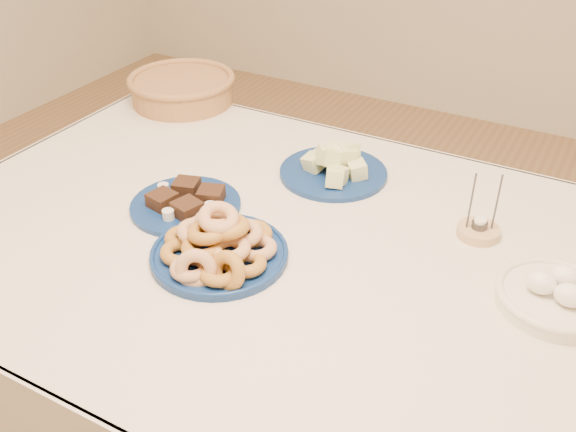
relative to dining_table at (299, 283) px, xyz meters
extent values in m
cylinder|color=brown|center=(-0.70, 0.40, -0.28)|extent=(0.06, 0.06, 0.72)
cube|color=silver|center=(0.00, 0.00, 0.10)|extent=(1.70, 1.10, 0.02)
cube|color=silver|center=(0.00, 0.55, -0.03)|extent=(1.70, 0.01, 0.28)
cube|color=silver|center=(-0.85, 0.00, -0.03)|extent=(0.01, 1.10, 0.28)
cylinder|color=navy|center=(-0.12, -0.12, 0.11)|extent=(0.35, 0.35, 0.01)
torus|color=navy|center=(-0.12, -0.12, 0.12)|extent=(0.35, 0.35, 0.01)
torus|color=#B7784C|center=(-0.05, -0.09, 0.13)|extent=(0.10, 0.10, 0.03)
torus|color=#915D20|center=(-0.09, -0.05, 0.13)|extent=(0.09, 0.09, 0.03)
torus|color=#915D20|center=(-0.14, -0.05, 0.13)|extent=(0.11, 0.10, 0.03)
torus|color=#B7784C|center=(-0.19, -0.07, 0.13)|extent=(0.11, 0.11, 0.03)
torus|color=#915D20|center=(-0.20, -0.13, 0.13)|extent=(0.10, 0.10, 0.03)
torus|color=#915D20|center=(-0.18, -0.17, 0.13)|extent=(0.10, 0.10, 0.03)
torus|color=#B7784C|center=(-0.13, -0.21, 0.13)|extent=(0.11, 0.11, 0.03)
torus|color=#915D20|center=(-0.07, -0.19, 0.13)|extent=(0.10, 0.10, 0.03)
torus|color=#915D20|center=(-0.04, -0.14, 0.13)|extent=(0.11, 0.11, 0.03)
torus|color=#B7784C|center=(-0.09, -0.08, 0.16)|extent=(0.08, 0.09, 0.03)
torus|color=#915D20|center=(-0.15, -0.07, 0.16)|extent=(0.11, 0.11, 0.04)
torus|color=#B7784C|center=(-0.17, -0.13, 0.16)|extent=(0.11, 0.10, 0.04)
torus|color=#915D20|center=(-0.13, -0.17, 0.16)|extent=(0.11, 0.11, 0.03)
torus|color=#B7784C|center=(-0.08, -0.14, 0.16)|extent=(0.12, 0.12, 0.03)
torus|color=#915D20|center=(-0.10, -0.11, 0.18)|extent=(0.10, 0.09, 0.05)
torus|color=#B7784C|center=(-0.14, -0.10, 0.18)|extent=(0.08, 0.09, 0.05)
torus|color=#915D20|center=(-0.13, -0.15, 0.18)|extent=(0.11, 0.11, 0.03)
torus|color=#B7784C|center=(-0.12, -0.12, 0.21)|extent=(0.12, 0.12, 0.05)
torus|color=#B7784C|center=(-0.11, -0.22, 0.15)|extent=(0.10, 0.08, 0.09)
torus|color=#915D20|center=(-0.05, -0.19, 0.14)|extent=(0.09, 0.07, 0.09)
cylinder|color=navy|center=(-0.07, 0.30, 0.11)|extent=(0.35, 0.35, 0.01)
cube|color=#CED889|center=(-0.03, 0.25, 0.14)|extent=(0.04, 0.05, 0.05)
cube|color=#CED889|center=(-0.08, 0.28, 0.17)|extent=(0.06, 0.06, 0.05)
cube|color=#CED889|center=(-0.06, 0.29, 0.17)|extent=(0.05, 0.06, 0.05)
cube|color=#CED889|center=(-0.04, 0.30, 0.17)|extent=(0.06, 0.06, 0.05)
cube|color=#CED889|center=(-0.06, 0.28, 0.17)|extent=(0.06, 0.07, 0.06)
cube|color=#CED889|center=(-0.07, 0.30, 0.17)|extent=(0.06, 0.05, 0.05)
cube|color=#CED889|center=(0.00, 0.30, 0.14)|extent=(0.06, 0.06, 0.05)
cube|color=#CED889|center=(-0.03, 0.24, 0.14)|extent=(0.05, 0.06, 0.05)
cube|color=#CED889|center=(-0.08, 0.34, 0.14)|extent=(0.05, 0.05, 0.05)
cube|color=#CED889|center=(-0.11, 0.28, 0.14)|extent=(0.06, 0.06, 0.06)
cube|color=#CED889|center=(-0.11, 0.30, 0.14)|extent=(0.07, 0.06, 0.06)
cube|color=#CED889|center=(-0.03, 0.32, 0.17)|extent=(0.06, 0.06, 0.05)
cylinder|color=navy|center=(-0.30, 0.00, 0.11)|extent=(0.28, 0.28, 0.01)
cube|color=black|center=(-0.33, -0.03, 0.13)|extent=(0.07, 0.07, 0.03)
cube|color=black|center=(-0.26, -0.04, 0.13)|extent=(0.07, 0.07, 0.03)
cube|color=black|center=(-0.32, 0.04, 0.13)|extent=(0.07, 0.07, 0.03)
cube|color=black|center=(-0.25, 0.04, 0.13)|extent=(0.07, 0.07, 0.03)
cylinder|color=silver|center=(-0.37, 0.02, 0.13)|extent=(0.03, 0.03, 0.02)
cylinder|color=silver|center=(-0.29, -0.07, 0.13)|extent=(0.03, 0.03, 0.02)
cylinder|color=silver|center=(-0.23, 0.00, 0.13)|extent=(0.03, 0.03, 0.02)
cylinder|color=brown|center=(-0.67, 0.49, 0.14)|extent=(0.39, 0.39, 0.07)
torus|color=brown|center=(-0.67, 0.49, 0.18)|extent=(0.42, 0.42, 0.02)
cylinder|color=tan|center=(0.32, 0.21, 0.12)|extent=(0.12, 0.12, 0.02)
cylinder|color=#414046|center=(0.32, 0.21, 0.13)|extent=(0.04, 0.04, 0.01)
cylinder|color=white|center=(0.32, 0.21, 0.14)|extent=(0.03, 0.03, 0.01)
cylinder|color=#414046|center=(0.30, 0.20, 0.19)|extent=(0.01, 0.01, 0.13)
cylinder|color=#414046|center=(0.35, 0.22, 0.19)|extent=(0.01, 0.01, 0.13)
cylinder|color=silver|center=(0.50, 0.06, 0.12)|extent=(0.21, 0.21, 0.03)
torus|color=silver|center=(0.50, 0.06, 0.13)|extent=(0.22, 0.22, 0.02)
ellipsoid|color=white|center=(0.47, 0.04, 0.16)|extent=(0.06, 0.04, 0.04)
ellipsoid|color=white|center=(0.53, 0.03, 0.16)|extent=(0.06, 0.04, 0.04)
ellipsoid|color=white|center=(0.51, 0.08, 0.16)|extent=(0.06, 0.04, 0.04)
camera|label=1|loc=(0.51, -0.97, 0.90)|focal=40.00mm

